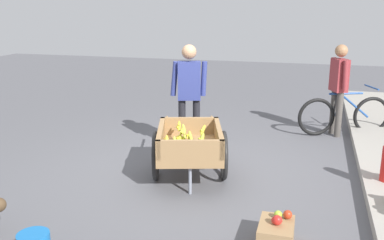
{
  "coord_description": "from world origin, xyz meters",
  "views": [
    {
      "loc": [
        5.34,
        1.51,
        2.19
      ],
      "look_at": [
        0.11,
        0.01,
        0.75
      ],
      "focal_mm": 40.59,
      "sensor_mm": 36.0,
      "label": 1
    }
  ],
  "objects_px": {
    "vendor_person": "(189,88)",
    "bicycle": "(344,115)",
    "fruit_cart": "(190,147)",
    "mixed_fruit_crate": "(276,233)",
    "cyclist_person": "(339,82)"
  },
  "relations": [
    {
      "from": "vendor_person",
      "to": "mixed_fruit_crate",
      "type": "distance_m",
      "value": 3.01
    },
    {
      "from": "fruit_cart",
      "to": "vendor_person",
      "type": "height_order",
      "value": "vendor_person"
    },
    {
      "from": "fruit_cart",
      "to": "bicycle",
      "type": "distance_m",
      "value": 3.34
    },
    {
      "from": "vendor_person",
      "to": "bicycle",
      "type": "height_order",
      "value": "vendor_person"
    },
    {
      "from": "mixed_fruit_crate",
      "to": "cyclist_person",
      "type": "bearing_deg",
      "value": 170.75
    },
    {
      "from": "fruit_cart",
      "to": "vendor_person",
      "type": "distance_m",
      "value": 1.28
    },
    {
      "from": "vendor_person",
      "to": "mixed_fruit_crate",
      "type": "bearing_deg",
      "value": 32.85
    },
    {
      "from": "bicycle",
      "to": "cyclist_person",
      "type": "relative_size",
      "value": 0.99
    },
    {
      "from": "vendor_person",
      "to": "cyclist_person",
      "type": "distance_m",
      "value": 2.67
    },
    {
      "from": "cyclist_person",
      "to": "mixed_fruit_crate",
      "type": "xyz_separation_m",
      "value": [
        3.92,
        -0.64,
        -0.81
      ]
    },
    {
      "from": "vendor_person",
      "to": "mixed_fruit_crate",
      "type": "xyz_separation_m",
      "value": [
        2.42,
        1.56,
        -0.86
      ]
    },
    {
      "from": "cyclist_person",
      "to": "mixed_fruit_crate",
      "type": "relative_size",
      "value": 3.55
    },
    {
      "from": "fruit_cart",
      "to": "vendor_person",
      "type": "xyz_separation_m",
      "value": [
        -1.11,
        -0.33,
        0.54
      ]
    },
    {
      "from": "vendor_person",
      "to": "bicycle",
      "type": "relative_size",
      "value": 1.05
    },
    {
      "from": "bicycle",
      "to": "mixed_fruit_crate",
      "type": "relative_size",
      "value": 3.53
    }
  ]
}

